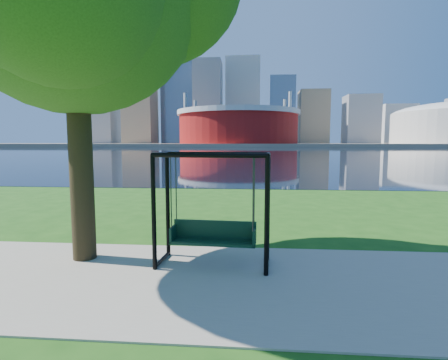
# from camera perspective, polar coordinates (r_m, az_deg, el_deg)

# --- Properties ---
(ground) EXTENTS (900.00, 900.00, 0.00)m
(ground) POSITION_cam_1_polar(r_m,az_deg,el_deg) (6.92, -0.77, -14.74)
(ground) COLOR #1E5114
(ground) RESTS_ON ground
(path) EXTENTS (120.00, 4.00, 0.03)m
(path) POSITION_cam_1_polar(r_m,az_deg,el_deg) (6.45, -1.23, -16.18)
(path) COLOR #9E937F
(path) RESTS_ON ground
(river) EXTENTS (900.00, 180.00, 0.02)m
(river) POSITION_cam_1_polar(r_m,az_deg,el_deg) (108.46, 4.52, 4.76)
(river) COLOR black
(river) RESTS_ON ground
(far_bank) EXTENTS (900.00, 228.00, 2.00)m
(far_bank) POSITION_cam_1_polar(r_m,az_deg,el_deg) (312.44, 4.75, 5.79)
(far_bank) COLOR #937F60
(far_bank) RESTS_ON ground
(stadium) EXTENTS (83.00, 83.00, 32.00)m
(stadium) POSITION_cam_1_polar(r_m,az_deg,el_deg) (241.95, 2.34, 8.86)
(stadium) COLOR maroon
(stadium) RESTS_ON far_bank
(skyline) EXTENTS (392.00, 66.00, 96.50)m
(skyline) POSITION_cam_1_polar(r_m,az_deg,el_deg) (327.57, 4.04, 11.92)
(skyline) COLOR gray
(skyline) RESTS_ON far_bank
(swing) EXTENTS (2.28, 1.09, 2.28)m
(swing) POSITION_cam_1_polar(r_m,az_deg,el_deg) (6.96, -1.76, -5.17)
(swing) COLOR black
(swing) RESTS_ON ground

